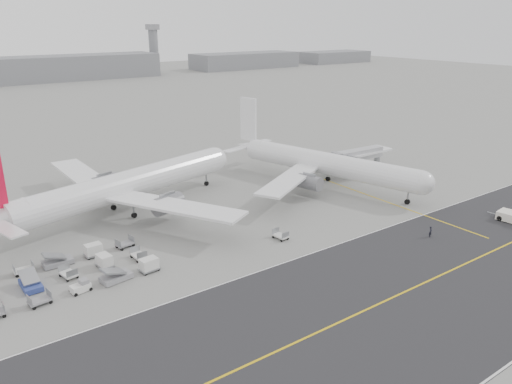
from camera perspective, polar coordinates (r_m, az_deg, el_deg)
ground at (r=77.51m, az=3.81°, el=-6.93°), size 700.00×700.00×0.00m
taxiway at (r=69.85m, az=16.66°, el=-10.87°), size 220.00×59.00×0.03m
horizon_buildings at (r=324.07m, az=-22.57°, el=11.66°), size 520.00×28.00×28.00m
control_tower at (r=350.26m, az=-11.61°, el=15.82°), size 7.00×7.00×31.25m
airliner_a at (r=93.86m, az=-15.00°, el=0.65°), size 52.29×51.14×18.42m
airliner_b at (r=108.21m, az=7.64°, el=3.32°), size 46.69×47.74×16.83m
jet_bridge at (r=119.30m, az=11.63°, el=4.09°), size 14.78×3.41×5.56m
gse_cluster at (r=75.00m, az=-20.55°, el=-9.15°), size 29.40×19.71×2.09m
stray_dolly at (r=82.10m, az=2.81°, el=-5.36°), size 1.82×2.71×1.58m
ground_crew_a at (r=87.11m, az=19.32°, el=-4.32°), size 0.80×0.66×1.89m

